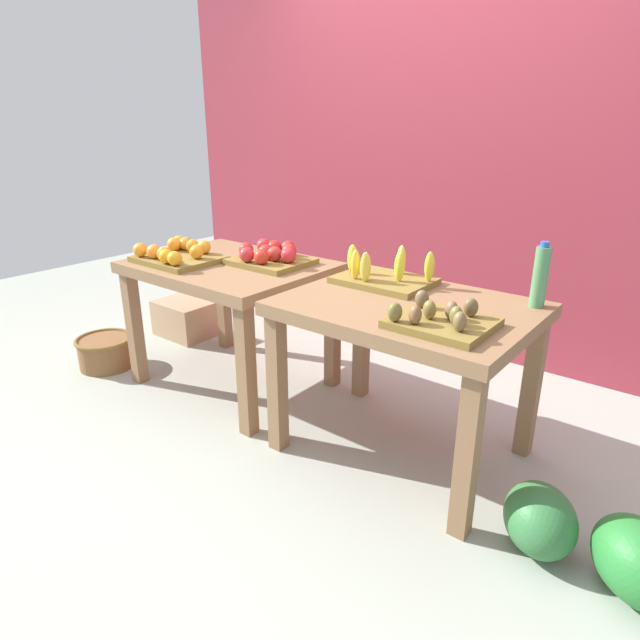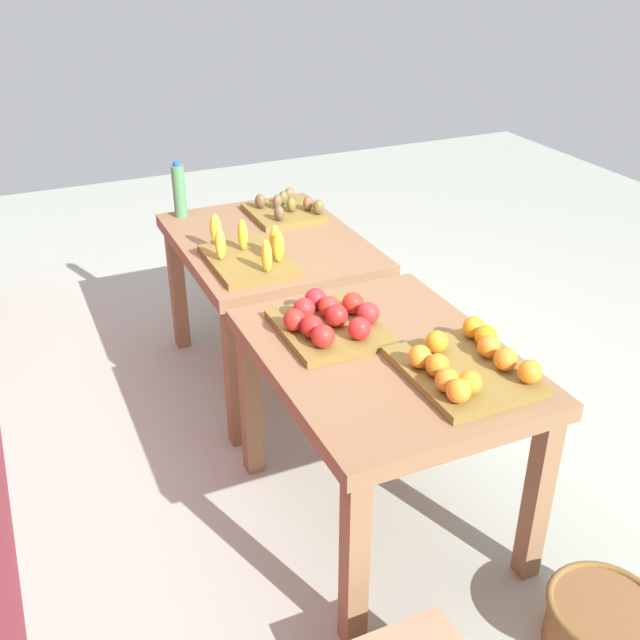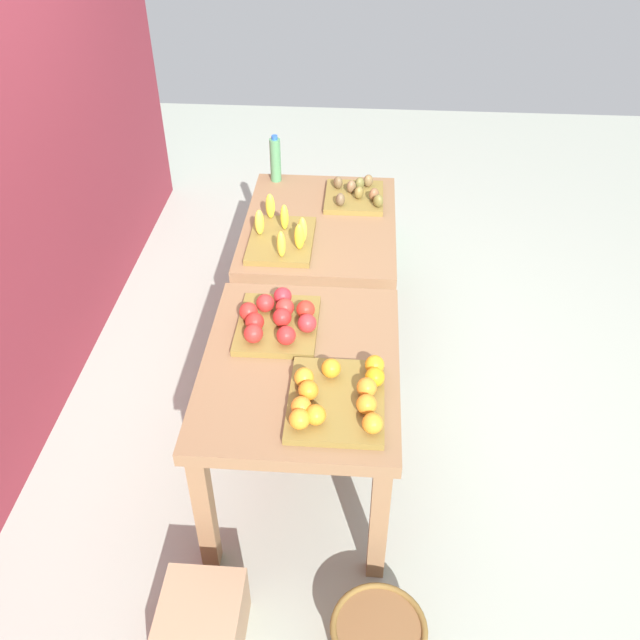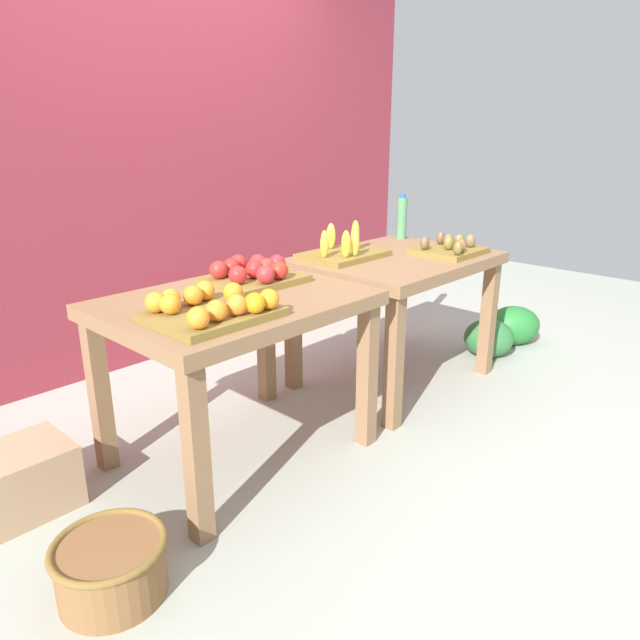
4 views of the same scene
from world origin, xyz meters
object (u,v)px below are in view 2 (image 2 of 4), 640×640
(watermelon_pile, at_px, (256,274))
(wicker_basket, at_px, (601,623))
(display_table_left, at_px, (384,379))
(display_table_right, at_px, (269,259))
(orange_bin, at_px, (466,365))
(apple_bin, at_px, (329,321))
(banana_crate, at_px, (249,255))
(water_bottle, at_px, (179,191))
(kiwi_bin, at_px, (285,210))

(watermelon_pile, relative_size, wicker_basket, 2.04)
(display_table_left, bearing_deg, display_table_right, 0.00)
(orange_bin, relative_size, apple_bin, 1.10)
(display_table_left, height_order, orange_bin, orange_bin)
(banana_crate, relative_size, water_bottle, 1.60)
(orange_bin, distance_m, apple_bin, 0.52)
(orange_bin, xyz_separation_m, water_bottle, (1.80, 0.45, 0.09))
(display_table_right, bearing_deg, banana_crate, 143.06)
(display_table_left, distance_m, kiwi_bin, 1.38)
(water_bottle, bearing_deg, display_table_right, -146.96)
(water_bottle, bearing_deg, banana_crate, -170.65)
(orange_bin, bearing_deg, watermelon_pile, -2.01)
(watermelon_pile, height_order, wicker_basket, watermelon_pile)
(apple_bin, bearing_deg, display_table_left, -150.27)
(display_table_right, bearing_deg, water_bottle, 33.04)
(kiwi_bin, bearing_deg, banana_crate, 143.06)
(apple_bin, distance_m, watermelon_pile, 1.95)
(orange_bin, distance_m, kiwi_bin, 1.59)
(wicker_basket, bearing_deg, orange_bin, 18.43)
(water_bottle, bearing_deg, display_table_left, -169.55)
(wicker_basket, bearing_deg, apple_bin, 24.85)
(banana_crate, relative_size, watermelon_pile, 0.61)
(orange_bin, bearing_deg, wicker_basket, -161.57)
(display_table_right, height_order, water_bottle, water_bottle)
(apple_bin, xyz_separation_m, wicker_basket, (-1.01, -0.47, -0.67))
(apple_bin, height_order, wicker_basket, apple_bin)
(kiwi_bin, bearing_deg, display_table_right, 143.07)
(banana_crate, distance_m, kiwi_bin, 0.59)
(wicker_basket, bearing_deg, water_bottle, 15.10)
(display_table_left, distance_m, water_bottle, 1.61)
(apple_bin, xyz_separation_m, water_bottle, (1.36, 0.17, 0.08))
(banana_crate, distance_m, watermelon_pile, 1.36)
(kiwi_bin, relative_size, water_bottle, 1.31)
(display_table_left, xyz_separation_m, water_bottle, (1.56, 0.29, 0.24))
(kiwi_bin, bearing_deg, apple_bin, 165.62)
(display_table_right, bearing_deg, wicker_basket, -169.69)
(orange_bin, height_order, water_bottle, water_bottle)
(kiwi_bin, distance_m, watermelon_pile, 0.91)
(apple_bin, bearing_deg, water_bottle, 7.21)
(display_table_left, relative_size, banana_crate, 2.36)
(wicker_basket, bearing_deg, watermelon_pile, 2.25)
(apple_bin, height_order, watermelon_pile, apple_bin)
(banana_crate, xyz_separation_m, water_bottle, (0.68, 0.11, 0.09))
(water_bottle, distance_m, wicker_basket, 2.57)
(orange_bin, relative_size, watermelon_pile, 0.61)
(wicker_basket, bearing_deg, banana_crate, 17.32)
(apple_bin, bearing_deg, display_table_right, -7.24)
(watermelon_pile, bearing_deg, water_bottle, 130.17)
(display_table_left, distance_m, display_table_right, 1.12)
(orange_bin, bearing_deg, display_table_right, 6.76)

